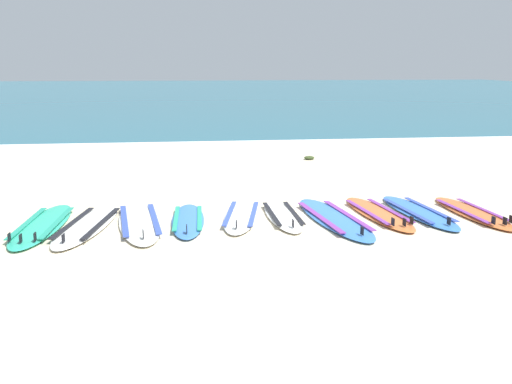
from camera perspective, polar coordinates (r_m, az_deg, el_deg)
The scene contains 14 objects.
ground_plane at distance 8.98m, azimuth 1.07°, elevation -2.18°, with size 80.00×80.00×0.00m, color beige.
sea at distance 45.55m, azimuth -5.55°, elevation 10.02°, with size 80.00×60.00×0.10m, color #23667A.
wave_foam_strip at distance 16.15m, azimuth -2.60°, elevation 4.80°, with size 80.00×0.93×0.11m, color white.
surfboard_0 at distance 8.79m, azimuth -20.87°, elevation -3.14°, with size 0.71×2.41×0.18m.
surfboard_1 at distance 8.57m, azimuth -16.75°, elevation -3.23°, with size 0.96×2.42×0.18m.
surfboard_2 at distance 8.56m, azimuth -11.74°, elevation -2.96°, with size 0.92×2.50×0.18m.
surfboard_3 at distance 8.53m, azimuth -6.93°, elevation -2.84°, with size 0.53×1.96×0.18m.
surfboard_4 at distance 8.72m, azimuth -1.48°, elevation -2.40°, with size 0.89×2.12×0.18m.
surfboard_5 at distance 8.73m, azimuth 2.73°, elevation -2.38°, with size 0.53×1.95×0.18m.
surfboard_6 at distance 8.65m, azimuth 7.90°, elevation -2.64°, with size 0.97×2.60×0.18m.
surfboard_7 at distance 9.05m, azimuth 12.29°, elevation -2.12°, with size 0.79×2.21×0.18m.
surfboard_8 at distance 9.29m, azimuth 16.15°, elevation -1.95°, with size 0.79×2.26×0.18m.
surfboard_9 at distance 9.53m, azimuth 21.12°, elevation -1.95°, with size 0.68×2.13×0.18m.
seaweed_clump_near_shoreline at distance 14.05m, azimuth 5.42°, elevation 3.48°, with size 0.26×0.21×0.09m, color #384723.
Camera 1 is at (-1.22, -8.58, 2.35)m, focal length 39.39 mm.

